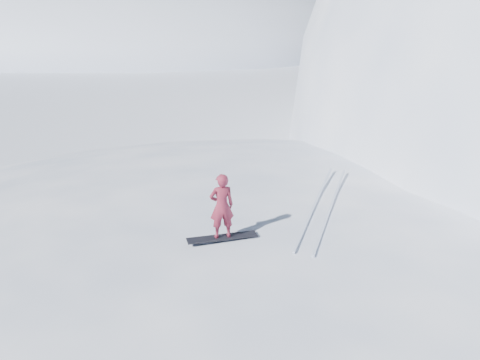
# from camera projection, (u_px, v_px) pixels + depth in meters

# --- Properties ---
(near_ridge) EXTENTS (36.00, 28.00, 4.80)m
(near_ridge) POSITION_uv_depth(u_px,v_px,m) (378.00, 322.00, 13.34)
(near_ridge) COLOR white
(near_ridge) RESTS_ON ground
(far_ridge_a) EXTENTS (120.00, 70.00, 28.00)m
(far_ridge_a) POSITION_uv_depth(u_px,v_px,m) (18.00, 37.00, 89.86)
(far_ridge_a) COLOR white
(far_ridge_a) RESTS_ON ground
(far_ridge_c) EXTENTS (140.00, 90.00, 36.00)m
(far_ridge_c) POSITION_uv_depth(u_px,v_px,m) (287.00, 24.00, 120.86)
(far_ridge_c) COLOR white
(far_ridge_c) RESTS_ON ground
(wind_bumps) EXTENTS (16.00, 14.40, 1.00)m
(wind_bumps) POSITION_uv_depth(u_px,v_px,m) (308.00, 326.00, 13.20)
(wind_bumps) COLOR white
(wind_bumps) RESTS_ON ground
(snowboard) EXTENTS (1.47, 1.28, 0.03)m
(snowboard) POSITION_uv_depth(u_px,v_px,m) (222.00, 237.00, 12.40)
(snowboard) COLOR black
(snowboard) RESTS_ON near_ridge
(snowboarder) EXTENTS (0.67, 0.64, 1.54)m
(snowboarder) POSITION_uv_depth(u_px,v_px,m) (222.00, 206.00, 12.13)
(snowboarder) COLOR maroon
(snowboarder) RESTS_ON snowboard
(vapor_plume) EXTENTS (10.39, 8.31, 7.27)m
(vapor_plume) POSITION_uv_depth(u_px,v_px,m) (63.00, 52.00, 69.08)
(vapor_plume) COLOR white
(vapor_plume) RESTS_ON ground
(board_tracks) EXTENTS (1.32, 5.95, 0.04)m
(board_tracks) POSITION_uv_depth(u_px,v_px,m) (323.00, 204.00, 14.31)
(board_tracks) COLOR silver
(board_tracks) RESTS_ON ground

